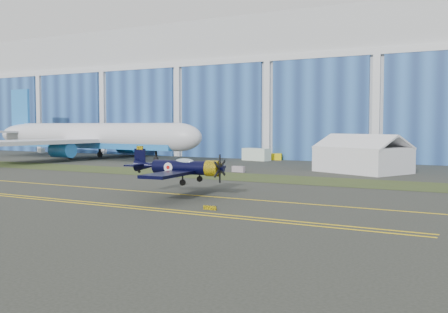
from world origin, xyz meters
The scene contains 16 objects.
ground centered at (0.00, 0.00, 0.00)m, with size 260.00×260.00×0.00m, color #34362F.
grass_median centered at (0.00, 14.00, 0.02)m, with size 260.00×10.00×0.02m, color #475128.
hangar centered at (0.00, 71.79, 14.96)m, with size 220.00×45.70×30.00m.
taxiway_centreline centered at (0.00, -5.00, 0.01)m, with size 200.00×0.20×0.02m, color yellow.
edge_line_near centered at (0.00, -14.50, 0.01)m, with size 80.00×0.20×0.02m, color yellow.
edge_line_far centered at (0.00, -13.50, 0.01)m, with size 80.00×0.20×0.02m, color yellow.
guard_board_right centered at (22.00, -12.00, 0.17)m, with size 1.20×0.15×0.35m, color yellow.
warbird centered at (15.00, -5.72, 2.85)m, with size 12.43×14.59×4.07m.
jetliner centered at (-32.74, 33.85, 10.58)m, with size 64.28×55.76×21.16m.
tent centered at (24.60, 28.79, 2.87)m, with size 15.01×13.37×5.75m.
shipping_container centered at (-0.35, 44.75, 1.22)m, with size 5.62×2.25×2.43m, color white.
tug centered at (2.53, 47.93, 0.66)m, with size 2.28×1.42×1.33m, color yellow.
cart centered at (-60.72, 44.91, 0.57)m, with size 1.89×1.13×1.13m, color white.
barrier_a centered at (-3.59, 20.12, 0.45)m, with size 2.00×0.60×0.90m, color gray.
barrier_b centered at (4.06, 19.60, 0.45)m, with size 2.00×0.60×0.90m, color gray.
barrier_c centered at (8.13, 20.35, 0.45)m, with size 2.00×0.60×0.90m, color gray.
Camera 1 is at (43.80, -49.44, 7.09)m, focal length 42.00 mm.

